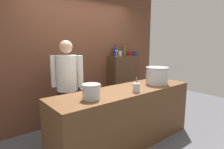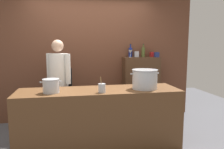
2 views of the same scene
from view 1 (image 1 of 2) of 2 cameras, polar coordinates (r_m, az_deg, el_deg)
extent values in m
plane|color=#4C4C51|center=(3.24, 4.12, -20.20)|extent=(8.00, 8.00, 0.00)
cube|color=brown|center=(3.94, -9.87, 7.90)|extent=(4.40, 0.10, 3.00)
cube|color=brown|center=(3.04, 4.22, -12.83)|extent=(2.44, 0.70, 0.90)
cube|color=#472D1C|center=(4.50, 3.51, -2.60)|extent=(0.76, 0.32, 1.31)
cylinder|color=black|center=(3.26, -11.52, -11.97)|extent=(0.14, 0.14, 0.84)
cylinder|color=black|center=(3.31, -14.98, -11.79)|extent=(0.14, 0.14, 0.84)
cylinder|color=white|center=(3.10, -13.77, 0.43)|extent=(0.34, 0.34, 0.58)
cube|color=black|center=(3.32, -12.85, -3.17)|extent=(0.24, 0.21, 0.52)
cylinder|color=white|center=(3.05, -9.78, 0.97)|extent=(0.09, 0.09, 0.52)
cylinder|color=white|center=(3.16, -17.67, 0.94)|extent=(0.09, 0.09, 0.52)
sphere|color=tan|center=(3.06, -14.10, 8.30)|extent=(0.21, 0.21, 0.21)
cylinder|color=#B7BABF|center=(3.35, 13.74, -0.37)|extent=(0.38, 0.38, 0.29)
cylinder|color=#B7BABF|center=(3.33, 13.84, 2.15)|extent=(0.40, 0.40, 0.01)
cube|color=#B7BABF|center=(3.17, 11.52, 0.85)|extent=(0.04, 0.02, 0.02)
cube|color=#B7BABF|center=(3.50, 15.87, 1.51)|extent=(0.04, 0.02, 0.02)
cylinder|color=#B7BABF|center=(2.39, -6.42, -5.38)|extent=(0.23, 0.23, 0.19)
cylinder|color=#B7BABF|center=(2.37, -6.47, -3.06)|extent=(0.24, 0.24, 0.01)
cube|color=#B7BABF|center=(2.31, -9.21, -4.43)|extent=(0.04, 0.02, 0.02)
cube|color=#B7BABF|center=(2.45, -3.84, -3.51)|extent=(0.04, 0.02, 0.02)
cylinder|color=#B7BABF|center=(2.75, 7.55, -4.05)|extent=(0.10, 0.10, 0.13)
cylinder|color=olive|center=(2.72, 7.81, -2.92)|extent=(0.03, 0.02, 0.21)
cylinder|color=#B7BABF|center=(2.71, 7.68, -3.11)|extent=(0.03, 0.03, 0.20)
cylinder|color=#475123|center=(4.45, 3.88, 7.10)|extent=(0.08, 0.08, 0.20)
cylinder|color=#475123|center=(4.45, 3.90, 8.80)|extent=(0.03, 0.03, 0.07)
cylinder|color=black|center=(4.45, 3.91, 9.30)|extent=(0.03, 0.03, 0.01)
cylinder|color=navy|center=(4.30, 0.89, 6.97)|extent=(0.08, 0.08, 0.19)
cylinder|color=navy|center=(4.30, 0.90, 8.71)|extent=(0.03, 0.03, 0.07)
cylinder|color=black|center=(4.30, 0.90, 9.26)|extent=(0.03, 0.03, 0.01)
cylinder|color=silver|center=(4.22, 1.42, 5.65)|extent=(0.06, 0.06, 0.01)
cylinder|color=silver|center=(4.22, 1.43, 6.16)|extent=(0.01, 0.01, 0.07)
cone|color=silver|center=(4.21, 1.43, 7.14)|extent=(0.08, 0.08, 0.08)
cube|color=red|center=(4.61, 5.60, 6.56)|extent=(0.09, 0.09, 0.10)
cube|color=navy|center=(4.54, 7.24, 6.49)|extent=(0.09, 0.09, 0.10)
cube|color=#B2B2B7|center=(4.37, 2.28, 6.54)|extent=(0.09, 0.09, 0.12)
camera|label=2|loc=(1.97, 89.68, -0.76)|focal=35.54mm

